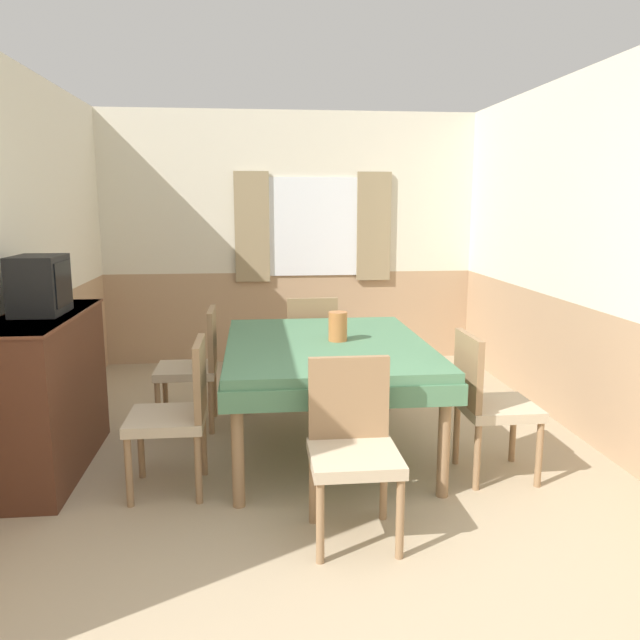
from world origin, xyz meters
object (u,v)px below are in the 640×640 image
at_px(chair_left_far, 195,363).
at_px(chair_left_near, 178,410).
at_px(vase, 338,326).
at_px(tv, 40,285).
at_px(dining_table, 326,356).
at_px(chair_head_window, 311,343).
at_px(sideboard, 46,393).
at_px(chair_head_near, 352,442).
at_px(chair_right_near, 488,400).

xyz_separation_m(chair_left_far, chair_left_near, (0.00, -1.09, 0.00)).
bearing_deg(vase, tv, -175.46).
distance_m(dining_table, chair_head_window, 1.15).
distance_m(chair_left_far, vase, 1.19).
bearing_deg(dining_table, chair_head_window, 90.00).
height_order(sideboard, tv, tv).
xyz_separation_m(dining_table, tv, (-1.78, -0.12, 0.53)).
height_order(chair_head_window, sideboard, sideboard).
bearing_deg(dining_table, tv, -176.05).
relative_size(dining_table, vase, 8.98).
relative_size(chair_head_window, tv, 2.35).
relative_size(dining_table, chair_left_near, 1.98).
height_order(dining_table, chair_left_far, chair_left_far).
bearing_deg(dining_table, vase, 17.08).
bearing_deg(chair_left_near, chair_head_near, -122.69).
distance_m(dining_table, chair_right_near, 1.09).
height_order(chair_left_near, vase, vase).
xyz_separation_m(chair_head_near, sideboard, (-1.78, 0.97, 0.02)).
xyz_separation_m(dining_table, chair_left_far, (-0.93, 0.54, -0.16)).
height_order(chair_head_near, sideboard, sideboard).
height_order(chair_right_near, chair_left_near, same).
xyz_separation_m(chair_left_near, sideboard, (-0.85, 0.37, 0.02)).
xyz_separation_m(chair_head_window, chair_right_near, (0.93, -1.68, 0.00)).
height_order(dining_table, vase, vase).
relative_size(dining_table, chair_left_far, 1.98).
relative_size(chair_left_far, chair_left_near, 1.00).
xyz_separation_m(chair_head_window, chair_left_far, (-0.93, -0.60, 0.00)).
xyz_separation_m(tv, vase, (1.86, 0.15, -0.33)).
bearing_deg(chair_head_near, sideboard, -28.57).
bearing_deg(sideboard, tv, 89.59).
xyz_separation_m(chair_left_far, chair_right_near, (1.86, -1.09, 0.00)).
height_order(chair_head_window, vase, vase).
relative_size(chair_head_window, sideboard, 0.70).
bearing_deg(chair_left_far, vase, -117.20).
xyz_separation_m(chair_right_near, sideboard, (-2.71, 0.37, 0.02)).
bearing_deg(chair_head_near, tv, -29.71).
relative_size(chair_head_window, chair_left_near, 1.00).
bearing_deg(chair_head_window, sideboard, -143.70).
xyz_separation_m(chair_left_near, tv, (-0.85, 0.42, 0.69)).
bearing_deg(vase, chair_left_far, 152.80).
bearing_deg(vase, chair_left_near, -150.64).
xyz_separation_m(dining_table, chair_head_window, (0.00, 1.14, -0.16)).
xyz_separation_m(chair_head_near, chair_left_near, (-0.93, 0.60, 0.00)).
distance_m(dining_table, chair_left_near, 1.09).
bearing_deg(sideboard, chair_left_near, -23.69).
distance_m(tv, vase, 1.90).
relative_size(chair_head_window, vase, 4.54).
bearing_deg(dining_table, chair_left_far, 149.69).
xyz_separation_m(chair_head_window, tv, (-1.78, -1.26, 0.69)).
height_order(dining_table, chair_right_near, chair_right_near).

